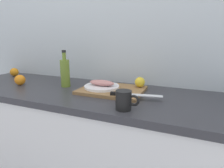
{
  "coord_description": "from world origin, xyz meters",
  "views": [
    {
      "loc": [
        0.61,
        -1.03,
        1.24
      ],
      "look_at": [
        0.17,
        0.05,
        0.95
      ],
      "focal_mm": 30.03,
      "sensor_mm": 36.0,
      "label": 1
    }
  ],
  "objects_px": {
    "fish_fillet": "(102,83)",
    "orange_0": "(20,80)",
    "lemon_0": "(140,82)",
    "white_plate": "(102,87)",
    "chef_knife": "(129,94)",
    "coffee_mug_1": "(124,100)",
    "cutting_board": "(112,90)",
    "olive_oil_bottle": "(65,72)"
  },
  "relations": [
    {
      "from": "orange_0",
      "to": "white_plate",
      "type": "bearing_deg",
      "value": 8.55
    },
    {
      "from": "cutting_board",
      "to": "coffee_mug_1",
      "type": "distance_m",
      "value": 0.31
    },
    {
      "from": "cutting_board",
      "to": "fish_fillet",
      "type": "xyz_separation_m",
      "value": [
        -0.07,
        -0.01,
        0.04
      ]
    },
    {
      "from": "white_plate",
      "to": "coffee_mug_1",
      "type": "bearing_deg",
      "value": -46.73
    },
    {
      "from": "cutting_board",
      "to": "orange_0",
      "type": "distance_m",
      "value": 0.69
    },
    {
      "from": "white_plate",
      "to": "chef_knife",
      "type": "distance_m",
      "value": 0.24
    },
    {
      "from": "fish_fillet",
      "to": "chef_knife",
      "type": "distance_m",
      "value": 0.24
    },
    {
      "from": "white_plate",
      "to": "chef_knife",
      "type": "height_order",
      "value": "chef_knife"
    },
    {
      "from": "fish_fillet",
      "to": "olive_oil_bottle",
      "type": "height_order",
      "value": "olive_oil_bottle"
    },
    {
      "from": "olive_oil_bottle",
      "to": "orange_0",
      "type": "distance_m",
      "value": 0.35
    },
    {
      "from": "cutting_board",
      "to": "coffee_mug_1",
      "type": "relative_size",
      "value": 3.39
    },
    {
      "from": "chef_knife",
      "to": "coffee_mug_1",
      "type": "distance_m",
      "value": 0.16
    },
    {
      "from": "lemon_0",
      "to": "orange_0",
      "type": "relative_size",
      "value": 0.89
    },
    {
      "from": "chef_knife",
      "to": "coffee_mug_1",
      "type": "relative_size",
      "value": 2.47
    },
    {
      "from": "fish_fillet",
      "to": "coffee_mug_1",
      "type": "bearing_deg",
      "value": -46.73
    },
    {
      "from": "lemon_0",
      "to": "cutting_board",
      "type": "bearing_deg",
      "value": -145.87
    },
    {
      "from": "cutting_board",
      "to": "coffee_mug_1",
      "type": "height_order",
      "value": "coffee_mug_1"
    },
    {
      "from": "white_plate",
      "to": "fish_fillet",
      "type": "distance_m",
      "value": 0.03
    },
    {
      "from": "orange_0",
      "to": "fish_fillet",
      "type": "bearing_deg",
      "value": 8.55
    },
    {
      "from": "chef_knife",
      "to": "orange_0",
      "type": "xyz_separation_m",
      "value": [
        -0.84,
        0.01,
        0.01
      ]
    },
    {
      "from": "cutting_board",
      "to": "lemon_0",
      "type": "bearing_deg",
      "value": 34.13
    },
    {
      "from": "white_plate",
      "to": "orange_0",
      "type": "bearing_deg",
      "value": -171.45
    },
    {
      "from": "chef_knife",
      "to": "olive_oil_bottle",
      "type": "xyz_separation_m",
      "value": [
        -0.5,
        0.1,
        0.07
      ]
    },
    {
      "from": "chef_knife",
      "to": "orange_0",
      "type": "height_order",
      "value": "orange_0"
    },
    {
      "from": "cutting_board",
      "to": "chef_knife",
      "type": "distance_m",
      "value": 0.19
    },
    {
      "from": "chef_knife",
      "to": "coffee_mug_1",
      "type": "bearing_deg",
      "value": -93.03
    },
    {
      "from": "fish_fillet",
      "to": "orange_0",
      "type": "relative_size",
      "value": 2.28
    },
    {
      "from": "white_plate",
      "to": "lemon_0",
      "type": "bearing_deg",
      "value": 26.22
    },
    {
      "from": "cutting_board",
      "to": "fish_fillet",
      "type": "relative_size",
      "value": 2.32
    },
    {
      "from": "cutting_board",
      "to": "olive_oil_bottle",
      "type": "distance_m",
      "value": 0.36
    },
    {
      "from": "olive_oil_bottle",
      "to": "coffee_mug_1",
      "type": "distance_m",
      "value": 0.58
    },
    {
      "from": "cutting_board",
      "to": "orange_0",
      "type": "xyz_separation_m",
      "value": [
        -0.69,
        -0.1,
        0.03
      ]
    },
    {
      "from": "lemon_0",
      "to": "orange_0",
      "type": "height_order",
      "value": "lemon_0"
    },
    {
      "from": "chef_knife",
      "to": "lemon_0",
      "type": "relative_size",
      "value": 4.37
    },
    {
      "from": "coffee_mug_1",
      "to": "orange_0",
      "type": "relative_size",
      "value": 1.56
    },
    {
      "from": "chef_knife",
      "to": "olive_oil_bottle",
      "type": "relative_size",
      "value": 1.14
    },
    {
      "from": "chef_knife",
      "to": "lemon_0",
      "type": "xyz_separation_m",
      "value": [
        0.01,
        0.21,
        0.02
      ]
    },
    {
      "from": "white_plate",
      "to": "cutting_board",
      "type": "bearing_deg",
      "value": 4.61
    },
    {
      "from": "white_plate",
      "to": "coffee_mug_1",
      "type": "height_order",
      "value": "coffee_mug_1"
    },
    {
      "from": "cutting_board",
      "to": "white_plate",
      "type": "relative_size",
      "value": 1.74
    },
    {
      "from": "orange_0",
      "to": "lemon_0",
      "type": "bearing_deg",
      "value": 13.6
    },
    {
      "from": "fish_fillet",
      "to": "coffee_mug_1",
      "type": "xyz_separation_m",
      "value": [
        0.24,
        -0.26,
        -0.01
      ]
    }
  ]
}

